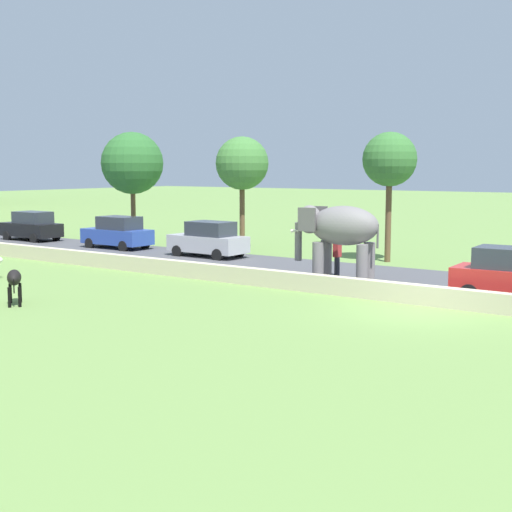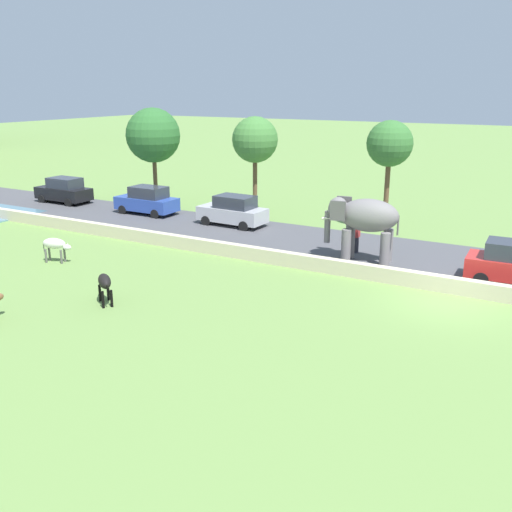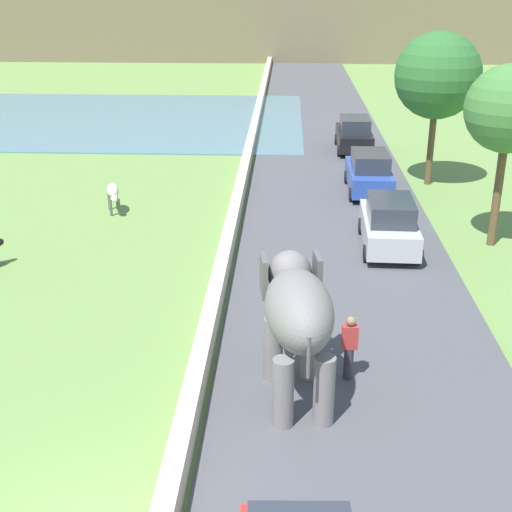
# 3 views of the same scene
# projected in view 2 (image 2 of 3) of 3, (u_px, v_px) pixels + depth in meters

# --- Properties ---
(ground_plane) EXTENTS (220.00, 220.00, 0.00)m
(ground_plane) POSITION_uv_depth(u_px,v_px,m) (446.00, 303.00, 21.56)
(ground_plane) COLOR #6B8E47
(road_surface) EXTENTS (7.00, 120.00, 0.06)m
(road_surface) POSITION_uv_depth(u_px,v_px,m) (129.00, 219.00, 35.16)
(road_surface) COLOR #4C4C51
(road_surface) RESTS_ON ground
(barrier_wall) EXTENTS (0.40, 110.00, 0.65)m
(barrier_wall) POSITION_uv_depth(u_px,v_px,m) (109.00, 231.00, 30.96)
(barrier_wall) COLOR beige
(barrier_wall) RESTS_ON ground
(elephant) EXTENTS (1.75, 3.55, 2.99)m
(elephant) POSITION_uv_depth(u_px,v_px,m) (363.00, 219.00, 25.95)
(elephant) COLOR slate
(elephant) RESTS_ON ground
(person_beside_elephant) EXTENTS (0.36, 0.22, 1.63)m
(person_beside_elephant) POSITION_uv_depth(u_px,v_px,m) (357.00, 236.00, 27.62)
(person_beside_elephant) COLOR #33333D
(person_beside_elephant) RESTS_ON ground
(car_silver) EXTENTS (1.90, 4.05, 1.80)m
(car_silver) POSITION_uv_depth(u_px,v_px,m) (233.00, 211.00, 33.14)
(car_silver) COLOR #B7B7BC
(car_silver) RESTS_ON ground
(car_black) EXTENTS (1.82, 4.01, 1.80)m
(car_black) POSITION_uv_depth(u_px,v_px,m) (64.00, 191.00, 39.63)
(car_black) COLOR black
(car_black) RESTS_ON ground
(car_blue) EXTENTS (1.80, 4.00, 1.80)m
(car_blue) POSITION_uv_depth(u_px,v_px,m) (147.00, 201.00, 36.14)
(car_blue) COLOR #2D4CA8
(car_blue) RESTS_ON ground
(cow_black) EXTENTS (1.12, 1.30, 1.15)m
(cow_black) POSITION_uv_depth(u_px,v_px,m) (104.00, 282.00, 21.26)
(cow_black) COLOR black
(cow_black) RESTS_ON ground
(cow_white) EXTENTS (0.76, 1.42, 1.15)m
(cow_white) POSITION_uv_depth(u_px,v_px,m) (55.00, 245.00, 26.29)
(cow_white) COLOR silver
(cow_white) RESTS_ON ground
(tree_near) EXTENTS (2.53, 2.53, 6.07)m
(tree_near) POSITION_uv_depth(u_px,v_px,m) (390.00, 145.00, 31.39)
(tree_near) COLOR brown
(tree_near) RESTS_ON ground
(tree_mid) EXTENTS (2.84, 2.84, 6.07)m
(tree_mid) POSITION_uv_depth(u_px,v_px,m) (255.00, 140.00, 35.37)
(tree_mid) COLOR brown
(tree_mid) RESTS_ON ground
(tree_far) EXTENTS (3.61, 3.61, 6.49)m
(tree_far) POSITION_uv_depth(u_px,v_px,m) (153.00, 136.00, 38.12)
(tree_far) COLOR brown
(tree_far) RESTS_ON ground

